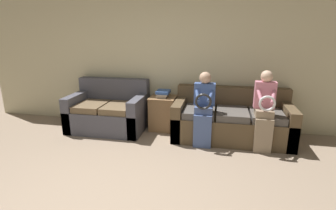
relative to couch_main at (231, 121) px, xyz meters
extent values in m
cube|color=beige|center=(-1.36, 0.46, 0.97)|extent=(7.10, 0.06, 2.55)
cube|color=brown|center=(0.00, -0.04, -0.10)|extent=(1.92, 0.89, 0.42)
cube|color=brown|center=(0.00, 0.31, 0.32)|extent=(1.92, 0.20, 0.41)
cube|color=brown|center=(-0.88, -0.04, 0.01)|extent=(0.16, 0.89, 0.62)
cube|color=brown|center=(0.88, -0.04, 0.01)|extent=(0.16, 0.89, 0.62)
cube|color=#514C47|center=(-0.53, -0.14, 0.17)|extent=(0.50, 0.65, 0.11)
cube|color=#514C47|center=(0.00, -0.14, 0.17)|extent=(0.50, 0.65, 0.11)
cube|color=#514C47|center=(0.53, -0.14, 0.17)|extent=(0.50, 0.65, 0.11)
cube|color=#4C4C56|center=(-2.21, -0.05, -0.11)|extent=(1.35, 0.88, 0.40)
cube|color=#4C4C56|center=(-2.21, 0.29, 0.34)|extent=(1.35, 0.20, 0.50)
cube|color=#4C4C56|center=(-2.81, -0.05, 0.02)|extent=(0.16, 0.88, 0.65)
cube|color=#4C4C56|center=(-1.61, -0.05, 0.02)|extent=(0.16, 0.88, 0.65)
cube|color=brown|center=(-2.47, -0.15, 0.15)|extent=(0.49, 0.64, 0.11)
cube|color=brown|center=(-1.95, -0.15, 0.15)|extent=(0.49, 0.64, 0.11)
cube|color=#475B8E|center=(-0.45, -0.48, -0.04)|extent=(0.28, 0.10, 0.53)
cube|color=#475B8E|center=(-0.45, -0.34, 0.28)|extent=(0.28, 0.28, 0.11)
cube|color=#3D5693|center=(-0.45, -0.27, 0.51)|extent=(0.33, 0.14, 0.35)
sphere|color=tan|center=(-0.45, -0.27, 0.76)|extent=(0.19, 0.19, 0.19)
torus|color=black|center=(-0.45, -0.54, 0.45)|extent=(0.25, 0.04, 0.25)
cylinder|color=#3D5693|center=(-0.56, -0.41, 0.53)|extent=(0.12, 0.31, 0.20)
cylinder|color=#3D5693|center=(-0.34, -0.41, 0.53)|extent=(0.12, 0.31, 0.20)
cube|color=gray|center=(0.45, -0.48, -0.04)|extent=(0.26, 0.10, 0.53)
cube|color=gray|center=(0.45, -0.34, 0.28)|extent=(0.26, 0.28, 0.11)
cube|color=#D17A8E|center=(0.45, -0.27, 0.53)|extent=(0.30, 0.14, 0.41)
sphere|color=#DBB293|center=(0.45, -0.27, 0.82)|extent=(0.18, 0.18, 0.18)
torus|color=silver|center=(0.45, -0.54, 0.47)|extent=(0.23, 0.04, 0.23)
cylinder|color=#D17A8E|center=(0.35, -0.41, 0.57)|extent=(0.11, 0.31, 0.23)
cylinder|color=#D17A8E|center=(0.55, -0.41, 0.57)|extent=(0.11, 0.31, 0.23)
cube|color=olive|center=(-1.23, 0.18, 0.00)|extent=(0.45, 0.44, 0.61)
cube|color=#9A724A|center=(-1.23, 0.18, 0.30)|extent=(0.47, 0.46, 0.02)
cube|color=gray|center=(-1.24, 0.17, 0.33)|extent=(0.18, 0.24, 0.04)
cube|color=gray|center=(-1.22, 0.18, 0.36)|extent=(0.18, 0.29, 0.03)
cube|color=#33569E|center=(-1.22, 0.17, 0.40)|extent=(0.23, 0.27, 0.05)
camera|label=1|loc=(-0.21, -4.31, 1.47)|focal=28.00mm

